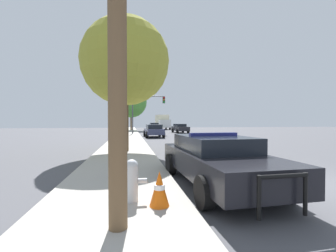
{
  "coord_description": "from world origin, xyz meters",
  "views": [
    {
      "loc": [
        -4.8,
        -5.69,
        1.74
      ],
      "look_at": [
        -0.35,
        20.57,
        1.17
      ],
      "focal_mm": 24.0,
      "sensor_mm": 36.0,
      "label": 1
    }
  ],
  "objects_px": {
    "car_background_distant": "(154,126)",
    "car_background_oncoming": "(180,128)",
    "fire_hydrant": "(132,179)",
    "tree_sidewalk_near": "(125,62)",
    "tree_sidewalk_far": "(131,102)",
    "car_background_midblock": "(154,130)",
    "police_car": "(216,158)",
    "box_truck": "(162,122)",
    "traffic_cone": "(159,188)",
    "traffic_light": "(146,106)"
  },
  "relations": [
    {
      "from": "fire_hydrant",
      "to": "traffic_light",
      "type": "distance_m",
      "value": 25.47
    },
    {
      "from": "box_truck",
      "to": "traffic_cone",
      "type": "distance_m",
      "value": 44.07
    },
    {
      "from": "car_background_distant",
      "to": "box_truck",
      "type": "distance_m",
      "value": 7.09
    },
    {
      "from": "car_background_midblock",
      "to": "tree_sidewalk_near",
      "type": "relative_size",
      "value": 0.58
    },
    {
      "from": "fire_hydrant",
      "to": "car_background_oncoming",
      "type": "distance_m",
      "value": 29.07
    },
    {
      "from": "car_background_oncoming",
      "to": "fire_hydrant",
      "type": "bearing_deg",
      "value": 72.63
    },
    {
      "from": "car_background_distant",
      "to": "tree_sidewalk_near",
      "type": "relative_size",
      "value": 0.57
    },
    {
      "from": "car_background_oncoming",
      "to": "car_background_distant",
      "type": "bearing_deg",
      "value": -73.41
    },
    {
      "from": "tree_sidewalk_far",
      "to": "tree_sidewalk_near",
      "type": "bearing_deg",
      "value": -90.85
    },
    {
      "from": "police_car",
      "to": "traffic_cone",
      "type": "bearing_deg",
      "value": 39.63
    },
    {
      "from": "car_background_midblock",
      "to": "traffic_cone",
      "type": "relative_size",
      "value": 6.24
    },
    {
      "from": "car_background_distant",
      "to": "car_background_oncoming",
      "type": "relative_size",
      "value": 0.9
    },
    {
      "from": "tree_sidewalk_far",
      "to": "traffic_cone",
      "type": "relative_size",
      "value": 11.89
    },
    {
      "from": "fire_hydrant",
      "to": "car_background_midblock",
      "type": "xyz_separation_m",
      "value": [
        2.51,
        19.7,
        0.15
      ]
    },
    {
      "from": "car_background_midblock",
      "to": "box_truck",
      "type": "distance_m",
      "value": 23.99
    },
    {
      "from": "police_car",
      "to": "tree_sidewalk_far",
      "type": "height_order",
      "value": "tree_sidewalk_far"
    },
    {
      "from": "traffic_light",
      "to": "car_background_midblock",
      "type": "bearing_deg",
      "value": -85.34
    },
    {
      "from": "car_background_oncoming",
      "to": "tree_sidewalk_far",
      "type": "relative_size",
      "value": 0.58
    },
    {
      "from": "car_background_oncoming",
      "to": "tree_sidewalk_far",
      "type": "height_order",
      "value": "tree_sidewalk_far"
    },
    {
      "from": "car_background_distant",
      "to": "box_truck",
      "type": "relative_size",
      "value": 0.6
    },
    {
      "from": "traffic_light",
      "to": "tree_sidewalk_near",
      "type": "relative_size",
      "value": 0.7
    },
    {
      "from": "car_background_distant",
      "to": "tree_sidewalk_far",
      "type": "height_order",
      "value": "tree_sidewalk_far"
    },
    {
      "from": "car_background_oncoming",
      "to": "box_truck",
      "type": "bearing_deg",
      "value": -90.89
    },
    {
      "from": "police_car",
      "to": "fire_hydrant",
      "type": "relative_size",
      "value": 5.89
    },
    {
      "from": "car_background_midblock",
      "to": "traffic_light",
      "type": "bearing_deg",
      "value": 92.86
    },
    {
      "from": "tree_sidewalk_far",
      "to": "traffic_light",
      "type": "bearing_deg",
      "value": -80.53
    },
    {
      "from": "traffic_light",
      "to": "traffic_cone",
      "type": "bearing_deg",
      "value": -93.47
    },
    {
      "from": "fire_hydrant",
      "to": "car_background_midblock",
      "type": "height_order",
      "value": "car_background_midblock"
    },
    {
      "from": "traffic_light",
      "to": "tree_sidewalk_near",
      "type": "xyz_separation_m",
      "value": [
        -2.33,
        -17.36,
        1.19
      ]
    },
    {
      "from": "traffic_light",
      "to": "tree_sidewalk_far",
      "type": "height_order",
      "value": "tree_sidewalk_far"
    },
    {
      "from": "car_background_distant",
      "to": "tree_sidewalk_far",
      "type": "relative_size",
      "value": 0.52
    },
    {
      "from": "car_background_oncoming",
      "to": "traffic_light",
      "type": "bearing_deg",
      "value": 26.39
    },
    {
      "from": "tree_sidewalk_far",
      "to": "car_background_distant",
      "type": "bearing_deg",
      "value": 1.65
    },
    {
      "from": "car_background_midblock",
      "to": "tree_sidewalk_near",
      "type": "xyz_separation_m",
      "value": [
        -2.77,
        -11.87,
        4.21
      ]
    },
    {
      "from": "traffic_light",
      "to": "traffic_cone",
      "type": "xyz_separation_m",
      "value": [
        -1.55,
        -25.51,
        -3.29
      ]
    },
    {
      "from": "tree_sidewalk_near",
      "to": "tree_sidewalk_far",
      "type": "bearing_deg",
      "value": 89.15
    },
    {
      "from": "police_car",
      "to": "tree_sidewalk_far",
      "type": "distance_m",
      "value": 35.66
    },
    {
      "from": "traffic_light",
      "to": "box_truck",
      "type": "relative_size",
      "value": 0.74
    },
    {
      "from": "car_background_distant",
      "to": "box_truck",
      "type": "height_order",
      "value": "box_truck"
    },
    {
      "from": "car_background_oncoming",
      "to": "tree_sidewalk_near",
      "type": "bearing_deg",
      "value": 66.72
    },
    {
      "from": "car_background_distant",
      "to": "tree_sidewalk_near",
      "type": "height_order",
      "value": "tree_sidewalk_near"
    },
    {
      "from": "box_truck",
      "to": "tree_sidewalk_far",
      "type": "xyz_separation_m",
      "value": [
        -6.69,
        -6.69,
        3.58
      ]
    },
    {
      "from": "tree_sidewalk_near",
      "to": "tree_sidewalk_far",
      "type": "distance_m",
      "value": 28.76
    },
    {
      "from": "traffic_light",
      "to": "car_background_distant",
      "type": "bearing_deg",
      "value": 78.85
    },
    {
      "from": "tree_sidewalk_near",
      "to": "tree_sidewalk_far",
      "type": "relative_size",
      "value": 0.91
    },
    {
      "from": "police_car",
      "to": "car_background_oncoming",
      "type": "bearing_deg",
      "value": -103.15
    },
    {
      "from": "police_car",
      "to": "tree_sidewalk_near",
      "type": "height_order",
      "value": "tree_sidewalk_near"
    },
    {
      "from": "tree_sidewalk_far",
      "to": "traffic_cone",
      "type": "bearing_deg",
      "value": -89.45
    },
    {
      "from": "fire_hydrant",
      "to": "traffic_cone",
      "type": "relative_size",
      "value": 1.27
    },
    {
      "from": "police_car",
      "to": "car_background_midblock",
      "type": "distance_m",
      "value": 18.43
    }
  ]
}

